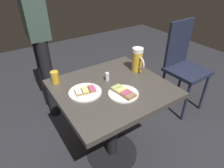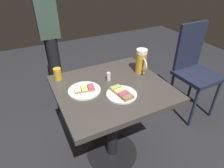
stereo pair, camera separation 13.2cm
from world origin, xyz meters
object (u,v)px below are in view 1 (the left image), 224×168
(plate_near, at_px, (85,92))
(plate_far, at_px, (123,93))
(beer_glass_small, at_px, (55,77))
(salt_shaker, at_px, (107,77))
(cafe_chair, at_px, (183,62))
(patron_standing, at_px, (37,30))
(beer_mug, at_px, (138,60))

(plate_near, relative_size, plate_far, 1.09)
(beer_glass_small, relative_size, salt_shaker, 1.44)
(beer_glass_small, distance_m, cafe_chair, 1.34)
(cafe_chair, xyz_separation_m, patron_standing, (-0.73, -1.24, 0.36))
(beer_mug, distance_m, cafe_chair, 0.77)
(beer_mug, bearing_deg, patron_standing, -147.62)
(plate_far, bearing_deg, salt_shaker, 178.14)
(beer_mug, height_order, beer_glass_small, beer_mug)
(plate_far, distance_m, beer_glass_small, 0.50)
(beer_mug, height_order, patron_standing, patron_standing)
(plate_near, xyz_separation_m, cafe_chair, (-0.14, 1.21, -0.16))
(beer_mug, height_order, cafe_chair, cafe_chair)
(cafe_chair, bearing_deg, patron_standing, -31.83)
(beer_mug, bearing_deg, plate_near, -84.28)
(plate_near, height_order, patron_standing, patron_standing)
(plate_far, xyz_separation_m, cafe_chair, (-0.29, 1.01, -0.17))
(beer_glass_small, distance_m, salt_shaker, 0.37)
(salt_shaker, relative_size, patron_standing, 0.04)
(beer_glass_small, xyz_separation_m, cafe_chair, (0.09, 1.32, -0.20))
(plate_far, height_order, beer_glass_small, beer_glass_small)
(salt_shaker, xyz_separation_m, cafe_chair, (-0.09, 1.00, -0.19))
(patron_standing, bearing_deg, beer_mug, 36.00)
(beer_glass_small, bearing_deg, plate_near, 27.28)
(plate_near, bearing_deg, salt_shaker, 104.44)
(beer_mug, xyz_separation_m, beer_glass_small, (-0.18, -0.60, -0.05))
(patron_standing, bearing_deg, plate_far, 16.73)
(plate_near, bearing_deg, beer_mug, 95.72)
(patron_standing, bearing_deg, cafe_chair, 63.26)
(beer_mug, xyz_separation_m, cafe_chair, (-0.09, 0.72, -0.25))
(plate_near, relative_size, beer_glass_small, 2.44)
(plate_near, relative_size, beer_mug, 1.17)
(plate_far, height_order, patron_standing, patron_standing)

